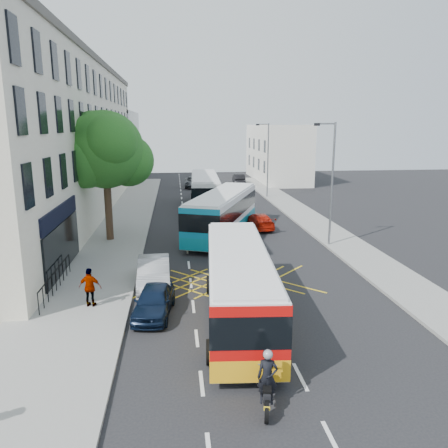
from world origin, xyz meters
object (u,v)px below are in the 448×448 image
object	(u,v)px
lamp_near	(331,178)
parked_car_blue	(154,301)
bus_far	(205,190)
distant_car_dark	(239,179)
street_tree	(105,151)
red_hatchback	(258,221)
lamp_far	(267,156)
parked_car_silver	(154,273)
distant_car_grey	(194,182)
motorbike	(267,380)
bus_mid	(223,213)
pedestrian_far	(90,287)
bus_near	(238,283)

from	to	relation	value
lamp_near	parked_car_blue	size ratio (longest dim) A/B	2.14
bus_far	distant_car_dark	distance (m)	18.08
street_tree	parked_car_blue	size ratio (longest dim) A/B	2.35
red_hatchback	street_tree	bearing A→B (deg)	5.97
lamp_far	parked_car_blue	world-z (taller)	lamp_far
distant_car_dark	lamp_near	bearing A→B (deg)	93.29
parked_car_blue	distant_car_dark	bearing A→B (deg)	84.13
parked_car_silver	distant_car_grey	bearing A→B (deg)	82.37
distant_car_grey	lamp_far	bearing A→B (deg)	-49.13
motorbike	red_hatchback	world-z (taller)	motorbike
parked_car_blue	red_hatchback	xyz separation A→B (m)	(7.45, 15.29, -0.03)
parked_car_blue	parked_car_silver	world-z (taller)	parked_car_silver
lamp_near	parked_car_silver	distance (m)	13.47
lamp_near	distant_car_dark	world-z (taller)	lamp_near
street_tree	parked_car_blue	bearing A→B (deg)	-74.05
motorbike	parked_car_silver	world-z (taller)	motorbike
bus_mid	parked_car_blue	size ratio (longest dim) A/B	3.10
parked_car_silver	red_hatchback	world-z (taller)	parked_car_silver
bus_far	red_hatchback	world-z (taller)	bus_far
street_tree	distant_car_grey	size ratio (longest dim) A/B	1.77
parked_car_blue	pedestrian_far	xyz separation A→B (m)	(-2.79, 0.89, 0.39)
bus_mid	distant_car_dark	size ratio (longest dim) A/B	2.86
bus_mid	distant_car_grey	world-z (taller)	bus_mid
parked_car_blue	motorbike	bearing A→B (deg)	-55.14
bus_mid	distant_car_dark	world-z (taller)	bus_mid
lamp_near	red_hatchback	distance (m)	7.81
lamp_far	bus_near	bearing A→B (deg)	-103.96
street_tree	bus_near	xyz separation A→B (m)	(7.14, -13.41, -4.72)
bus_mid	motorbike	xyz separation A→B (m)	(-0.93, -20.12, -0.84)
lamp_near	distant_car_dark	xyz separation A→B (m)	(-1.27, 32.59, -3.95)
distant_car_dark	parked_car_blue	bearing A→B (deg)	77.97
street_tree	parked_car_blue	world-z (taller)	street_tree
pedestrian_far	parked_car_silver	bearing A→B (deg)	-125.30
lamp_near	motorbike	world-z (taller)	lamp_near
bus_mid	lamp_far	bearing A→B (deg)	88.79
distant_car_dark	red_hatchback	bearing A→B (deg)	86.03
parked_car_blue	distant_car_grey	size ratio (longest dim) A/B	0.75
pedestrian_far	street_tree	bearing A→B (deg)	-74.06
bus_mid	motorbike	bearing A→B (deg)	-71.56
distant_car_grey	pedestrian_far	xyz separation A→B (m)	(-6.25, -38.23, 0.33)
bus_far	parked_car_silver	bearing A→B (deg)	-98.10
street_tree	distant_car_grey	distance (m)	27.99
bus_far	lamp_near	bearing A→B (deg)	-62.77
bus_mid	street_tree	bearing A→B (deg)	-153.31
bus_near	pedestrian_far	bearing A→B (deg)	169.55
motorbike	parked_car_silver	distance (m)	10.68
bus_mid	red_hatchback	size ratio (longest dim) A/B	2.79
bus_near	red_hatchback	size ratio (longest dim) A/B	2.60
bus_far	distant_car_dark	bearing A→B (deg)	73.51
parked_car_silver	distant_car_grey	xyz separation A→B (m)	(3.60, 35.79, -0.04)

